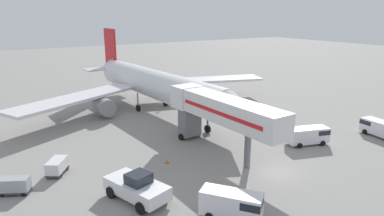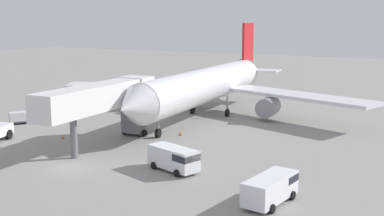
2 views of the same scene
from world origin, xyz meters
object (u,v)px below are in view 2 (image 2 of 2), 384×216
Objects in this scene: airplane_at_gate at (208,85)px; service_van_rear_right at (174,158)px; service_van_mid_right at (271,187)px; ground_crew_worker_foreground at (35,104)px; baggage_cart_near_center at (20,117)px; safety_cone_bravo at (62,136)px; safety_cone_alpha at (180,133)px; jet_bridge at (104,99)px.

airplane_at_gate is 8.50× the size of service_van_rear_right.
ground_crew_worker_foreground is at bearing 156.88° from service_van_mid_right.
airplane_at_gate is 15.65× the size of baggage_cart_near_center.
safety_cone_bravo is (-28.43, 7.70, -0.95)m from service_van_mid_right.
ground_crew_worker_foreground is (-34.22, 15.84, -0.27)m from service_van_rear_right.
service_van_rear_right is 10.57× the size of safety_cone_bravo.
safety_cone_alpha is at bearing 118.34° from service_van_rear_right.
jet_bridge is at bearing -2.19° from safety_cone_bravo.
airplane_at_gate is at bearing 102.30° from safety_cone_alpha.
safety_cone_bravo is at bearing 177.81° from jet_bridge.
service_van_mid_right is at bearing -23.12° from ground_crew_worker_foreground.
safety_cone_alpha is at bearing 11.72° from baggage_cart_near_center.
safety_cone_alpha is at bearing 137.47° from service_van_mid_right.
baggage_cart_near_center is at bearing -168.28° from safety_cone_alpha.
airplane_at_gate is at bearing 85.17° from jet_bridge.
service_van_mid_right is at bearing -54.78° from airplane_at_gate.
baggage_cart_near_center is 5.74× the size of safety_cone_bravo.
jet_bridge is 23.43m from service_van_mid_right.
ground_crew_worker_foreground is 3.50× the size of safety_cone_bravo.
service_van_mid_right is at bearing -42.53° from safety_cone_alpha.
safety_cone_alpha reaches higher than safety_cone_bravo.
service_van_rear_right is at bearing -24.83° from ground_crew_worker_foreground.
service_van_mid_right is (21.85, -7.45, -4.00)m from jet_bridge.
jet_bridge is (-1.77, -20.99, 0.78)m from airplane_at_gate.
ground_crew_worker_foreground reaches higher than baggage_cart_near_center.
airplane_at_gate reaches higher than safety_cone_bravo.
airplane_at_gate reaches higher than ground_crew_worker_foreground.
ground_crew_worker_foreground is at bearing 153.02° from jet_bridge.
safety_cone_bravo is (10.92, -3.64, -0.60)m from baggage_cart_near_center.
airplane_at_gate is at bearing 125.22° from service_van_mid_right.
ground_crew_worker_foreground is at bearing 124.79° from baggage_cart_near_center.
jet_bridge is at bearing 159.74° from service_van_rear_right.
jet_bridge is 10.77m from safety_cone_alpha.
airplane_at_gate is at bearing 68.04° from safety_cone_bravo.
safety_cone_bravo is at bearing 166.11° from service_van_rear_right.
airplane_at_gate reaches higher than safety_cone_alpha.
airplane_at_gate is at bearing 41.57° from baggage_cart_near_center.
baggage_cart_near_center is (-19.28, -17.10, -3.56)m from airplane_at_gate.
ground_crew_worker_foreground reaches higher than safety_cone_bravo.
service_van_rear_right is (-10.53, 3.27, 0.04)m from service_van_mid_right.
service_van_mid_right reaches higher than safety_cone_alpha.
safety_cone_bravo is at bearing -111.96° from airplane_at_gate.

